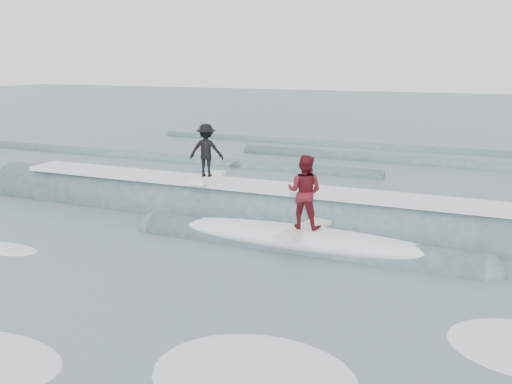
% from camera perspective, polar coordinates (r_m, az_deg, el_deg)
% --- Properties ---
extents(ground, '(160.00, 160.00, 0.00)m').
position_cam_1_polar(ground, '(12.44, -9.80, -9.94)').
color(ground, '#425860').
rests_on(ground, ground).
extents(breaking_wave, '(22.91, 3.82, 2.07)m').
position_cam_1_polar(breaking_wave, '(17.21, 1.72, -3.03)').
color(breaking_wave, '#344E58').
rests_on(breaking_wave, ground).
extents(surfer_black, '(1.20, 2.05, 1.77)m').
position_cam_1_polar(surfer_black, '(18.09, -4.98, 3.94)').
color(surfer_black, white).
rests_on(surfer_black, ground).
extents(surfer_red, '(0.96, 2.07, 2.00)m').
position_cam_1_polar(surfer_red, '(14.60, 4.86, -0.27)').
color(surfer_red, silver).
rests_on(surfer_red, ground).
extents(whitewater, '(14.71, 7.05, 0.10)m').
position_cam_1_polar(whitewater, '(9.24, 0.01, -18.39)').
color(whitewater, white).
rests_on(whitewater, ground).
extents(far_swells, '(35.86, 8.65, 0.80)m').
position_cam_1_polar(far_swells, '(28.68, 7.28, 3.32)').
color(far_swells, '#344E58').
rests_on(far_swells, ground).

